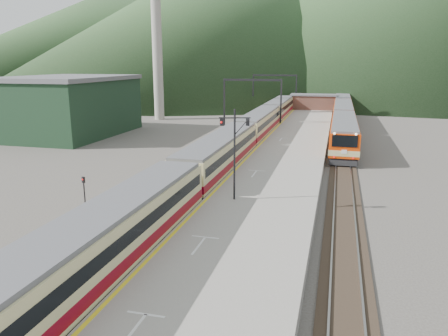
# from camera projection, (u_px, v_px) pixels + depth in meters

# --- Properties ---
(ground) EXTENTS (400.00, 400.00, 0.00)m
(ground) POSITION_uv_depth(u_px,v_px,m) (74.00, 312.00, 19.05)
(ground) COLOR #47423D
(ground) RESTS_ON ground
(track_main) EXTENTS (2.60, 200.00, 0.23)m
(track_main) POSITION_uv_depth(u_px,v_px,m) (251.00, 145.00, 56.63)
(track_main) COLOR black
(track_main) RESTS_ON ground
(track_far) EXTENTS (2.60, 200.00, 0.23)m
(track_far) POSITION_uv_depth(u_px,v_px,m) (214.00, 144.00, 57.86)
(track_far) COLOR black
(track_far) RESTS_ON ground
(track_second) EXTENTS (2.60, 200.00, 0.23)m
(track_second) POSITION_uv_depth(u_px,v_px,m) (343.00, 150.00, 53.82)
(track_second) COLOR black
(track_second) RESTS_ON ground
(platform) EXTENTS (8.00, 100.00, 1.00)m
(platform) POSITION_uv_depth(u_px,v_px,m) (293.00, 147.00, 53.28)
(platform) COLOR gray
(platform) RESTS_ON ground
(gantry_near) EXTENTS (9.55, 0.25, 8.00)m
(gantry_near) POSITION_uv_depth(u_px,v_px,m) (252.00, 94.00, 70.12)
(gantry_near) COLOR black
(gantry_near) RESTS_ON ground
(gantry_far) EXTENTS (9.55, 0.25, 8.00)m
(gantry_far) POSITION_uv_depth(u_px,v_px,m) (275.00, 86.00, 93.62)
(gantry_far) COLOR black
(gantry_far) RESTS_ON ground
(warehouse) EXTENTS (14.50, 20.50, 8.60)m
(warehouse) POSITION_uv_depth(u_px,v_px,m) (68.00, 106.00, 64.36)
(warehouse) COLOR black
(warehouse) RESTS_ON ground
(smokestack) EXTENTS (1.80, 1.80, 30.00)m
(smokestack) POSITION_uv_depth(u_px,v_px,m) (157.00, 37.00, 79.15)
(smokestack) COLOR #9E998E
(smokestack) RESTS_ON ground
(station_shed) EXTENTS (9.40, 4.40, 3.10)m
(station_shed) POSITION_uv_depth(u_px,v_px,m) (313.00, 102.00, 90.39)
(station_shed) COLOR brown
(station_shed) RESTS_ON platform
(hill_a) EXTENTS (180.00, 180.00, 60.00)m
(hill_a) POSITION_uv_depth(u_px,v_px,m) (230.00, 18.00, 200.32)
(hill_a) COLOR #254621
(hill_a) RESTS_ON ground
(hill_b) EXTENTS (220.00, 220.00, 75.00)m
(hill_b) POSITION_uv_depth(u_px,v_px,m) (384.00, 7.00, 218.99)
(hill_b) COLOR #254621
(hill_b) RESTS_ON ground
(hill_d) EXTENTS (200.00, 200.00, 55.00)m
(hill_d) POSITION_uv_depth(u_px,v_px,m) (123.00, 33.00, 267.50)
(hill_d) COLOR #254621
(hill_d) RESTS_ON ground
(main_train) EXTENTS (3.09, 84.65, 3.77)m
(main_train) POSITION_uv_depth(u_px,v_px,m) (244.00, 136.00, 51.67)
(main_train) COLOR tan
(main_train) RESTS_ON track_main
(second_train) EXTENTS (3.09, 63.25, 3.77)m
(second_train) POSITION_uv_depth(u_px,v_px,m) (343.00, 113.00, 73.98)
(second_train) COLOR red
(second_train) RESTS_ON track_second
(signal_mast) EXTENTS (2.16, 0.66, 6.49)m
(signal_mast) POSITION_uv_depth(u_px,v_px,m) (235.00, 145.00, 30.52)
(signal_mast) COLOR black
(signal_mast) RESTS_ON platform
(short_signal_a) EXTENTS (0.26, 0.23, 2.27)m
(short_signal_a) POSITION_uv_depth(u_px,v_px,m) (18.00, 284.00, 18.51)
(short_signal_a) COLOR black
(short_signal_a) RESTS_ON ground
(short_signal_b) EXTENTS (0.26, 0.23, 2.27)m
(short_signal_b) POSITION_uv_depth(u_px,v_px,m) (213.00, 141.00, 51.90)
(short_signal_b) COLOR black
(short_signal_b) RESTS_ON ground
(short_signal_c) EXTENTS (0.27, 0.24, 2.27)m
(short_signal_c) POSITION_uv_depth(u_px,v_px,m) (84.00, 187.00, 32.78)
(short_signal_c) COLOR black
(short_signal_c) RESTS_ON ground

